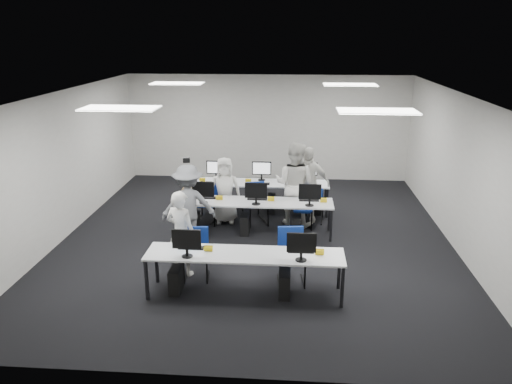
# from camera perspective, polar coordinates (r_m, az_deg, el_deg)

# --- Properties ---
(room) EXTENTS (9.00, 9.02, 3.00)m
(room) POSITION_cam_1_polar(r_m,az_deg,el_deg) (10.07, -0.00, 2.70)
(room) COLOR black
(room) RESTS_ON ground
(ceiling_panels) EXTENTS (5.20, 4.60, 0.02)m
(ceiling_panels) POSITION_cam_1_polar(r_m,az_deg,el_deg) (9.79, -0.00, 11.11)
(ceiling_panels) COLOR white
(ceiling_panels) RESTS_ON room
(desk_front) EXTENTS (3.20, 0.70, 0.73)m
(desk_front) POSITION_cam_1_polar(r_m,az_deg,el_deg) (8.10, -1.29, -7.37)
(desk_front) COLOR silver
(desk_front) RESTS_ON ground
(desk_mid) EXTENTS (3.20, 0.70, 0.73)m
(desk_mid) POSITION_cam_1_polar(r_m,az_deg,el_deg) (10.51, 0.08, -1.34)
(desk_mid) COLOR silver
(desk_mid) RESTS_ON ground
(desk_back) EXTENTS (3.20, 0.70, 0.73)m
(desk_back) POSITION_cam_1_polar(r_m,az_deg,el_deg) (11.83, 0.58, 0.88)
(desk_back) COLOR silver
(desk_back) RESTS_ON ground
(equipment_front) EXTENTS (2.51, 0.41, 1.19)m
(equipment_front) POSITION_cam_1_polar(r_m,az_deg,el_deg) (8.25, -2.63, -9.40)
(equipment_front) COLOR #0C3F9F
(equipment_front) RESTS_ON desk_front
(equipment_mid) EXTENTS (2.91, 0.41, 1.19)m
(equipment_mid) POSITION_cam_1_polar(r_m,az_deg,el_deg) (10.61, -0.96, -2.99)
(equipment_mid) COLOR white
(equipment_mid) RESTS_ON desk_mid
(equipment_back) EXTENTS (2.91, 0.41, 1.19)m
(equipment_back) POSITION_cam_1_polar(r_m,az_deg,el_deg) (11.94, 1.50, -0.59)
(equipment_back) COLOR white
(equipment_back) RESTS_ON desk_back
(chair_0) EXTENTS (0.48, 0.51, 0.89)m
(chair_0) POSITION_cam_1_polar(r_m,az_deg,el_deg) (8.86, -6.81, -8.05)
(chair_0) COLOR navy
(chair_0) RESTS_ON ground
(chair_1) EXTENTS (0.51, 0.55, 0.95)m
(chair_1) POSITION_cam_1_polar(r_m,az_deg,el_deg) (8.67, 4.02, -8.43)
(chair_1) COLOR navy
(chair_1) RESTS_ON ground
(chair_2) EXTENTS (0.45, 0.49, 0.90)m
(chair_2) POSITION_cam_1_polar(r_m,az_deg,el_deg) (11.31, -5.57, -2.14)
(chair_2) COLOR navy
(chair_2) RESTS_ON ground
(chair_3) EXTENTS (0.57, 0.60, 0.92)m
(chair_3) POSITION_cam_1_polar(r_m,az_deg,el_deg) (11.22, 0.10, -2.18)
(chair_3) COLOR navy
(chair_3) RESTS_ON ground
(chair_4) EXTENTS (0.45, 0.48, 0.82)m
(chair_4) POSITION_cam_1_polar(r_m,az_deg,el_deg) (11.05, 5.28, -2.75)
(chair_4) COLOR navy
(chair_4) RESTS_ON ground
(chair_5) EXTENTS (0.59, 0.62, 0.97)m
(chair_5) POSITION_cam_1_polar(r_m,az_deg,el_deg) (11.46, -5.77, -1.75)
(chair_5) COLOR navy
(chair_5) RESTS_ON ground
(chair_6) EXTENTS (0.56, 0.58, 0.86)m
(chair_6) POSITION_cam_1_polar(r_m,az_deg,el_deg) (11.44, -0.30, -1.87)
(chair_6) COLOR navy
(chair_6) RESTS_ON ground
(chair_7) EXTENTS (0.46, 0.49, 0.85)m
(chair_7) POSITION_cam_1_polar(r_m,az_deg,el_deg) (11.40, 6.64, -2.09)
(chair_7) COLOR navy
(chair_7) RESTS_ON ground
(handbag) EXTENTS (0.41, 0.32, 0.30)m
(handbag) POSITION_cam_1_polar(r_m,az_deg,el_deg) (10.77, -7.58, 0.09)
(handbag) COLOR #9A814F
(handbag) RESTS_ON desk_mid
(student_0) EXTENTS (0.66, 0.55, 1.55)m
(student_0) POSITION_cam_1_polar(r_m,az_deg,el_deg) (8.84, -8.57, -4.67)
(student_0) COLOR white
(student_0) RESTS_ON ground
(student_1) EXTENTS (1.09, 0.97, 1.87)m
(student_1) POSITION_cam_1_polar(r_m,az_deg,el_deg) (11.03, 4.41, 0.93)
(student_1) COLOR white
(student_1) RESTS_ON ground
(student_2) EXTENTS (0.78, 0.56, 1.50)m
(student_2) POSITION_cam_1_polar(r_m,az_deg,el_deg) (11.18, -3.59, 0.20)
(student_2) COLOR white
(student_2) RESTS_ON ground
(student_3) EXTENTS (1.02, 0.45, 1.72)m
(student_3) POSITION_cam_1_polar(r_m,az_deg,el_deg) (11.29, 5.85, 0.90)
(student_3) COLOR white
(student_3) RESTS_ON ground
(photographer) EXTENTS (1.18, 0.84, 1.65)m
(photographer) POSITION_cam_1_polar(r_m,az_deg,el_deg) (10.08, -7.73, -1.47)
(photographer) COLOR gray
(photographer) RESTS_ON ground
(dslr_camera) EXTENTS (0.18, 0.21, 0.10)m
(dslr_camera) POSITION_cam_1_polar(r_m,az_deg,el_deg) (10.00, -7.96, 3.64)
(dslr_camera) COLOR black
(dslr_camera) RESTS_ON photographer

